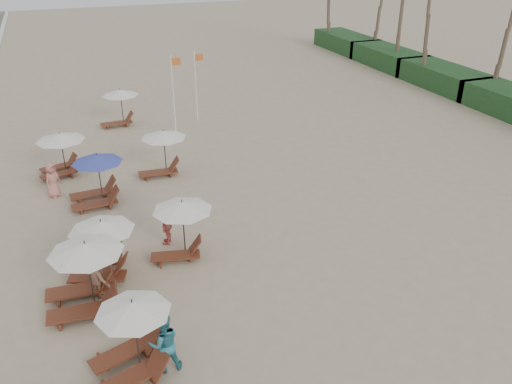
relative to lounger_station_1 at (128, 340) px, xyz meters
name	(u,v)px	position (x,y,z in m)	size (l,w,h in m)	color
ground	(321,349)	(5.33, -1.16, -1.11)	(160.00, 160.00, 0.00)	tan
lounger_station_1	(128,340)	(0.00, 0.00, 0.00)	(2.49, 2.34, 2.34)	maroon
lounger_station_2	(81,278)	(-0.95, 3.36, 0.03)	(2.79, 2.39, 2.38)	maroon
lounger_station_3	(98,248)	(-0.27, 5.11, -0.05)	(2.65, 2.40, 2.08)	maroon
lounger_station_4	(94,181)	(0.18, 10.69, 0.02)	(2.59, 2.22, 2.32)	maroon
lounger_station_5	(59,151)	(-1.12, 14.56, 0.12)	(2.53, 2.39, 2.14)	maroon
inland_station_0	(180,223)	(2.70, 5.13, 0.34)	(2.60, 2.24, 2.22)	maroon
inland_station_1	(161,149)	(3.61, 12.70, 0.28)	(2.66, 2.24, 2.22)	maroon
inland_station_2	(119,104)	(2.68, 20.96, 0.29)	(2.65, 2.24, 2.22)	maroon
beachgoer_mid_a	(164,343)	(0.93, -0.24, -0.19)	(0.89, 0.69, 1.83)	teal
beachgoer_mid_b	(97,277)	(-0.45, 3.78, -0.34)	(0.99, 0.57, 1.53)	brown
beachgoer_far_a	(167,225)	(2.42, 6.24, -0.29)	(0.96, 0.40, 1.64)	#C6574F
beachgoer_far_b	(53,180)	(-1.57, 12.09, -0.27)	(0.81, 0.53, 1.67)	tan
flag_pole_near	(174,94)	(5.43, 17.40, 1.60)	(0.60, 0.08, 4.91)	silver
flag_pole_far	(196,83)	(7.50, 20.24, 1.33)	(0.60, 0.08, 4.39)	silver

